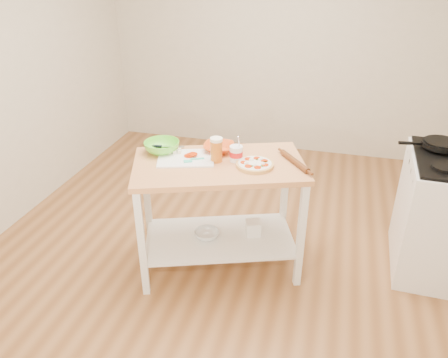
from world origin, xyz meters
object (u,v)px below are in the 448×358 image
skillet (441,144)px  green_bowl (162,147)px  prep_island (219,193)px  shelf_glass_bowl (207,234)px  pizza (255,164)px  yogurt_tub (236,154)px  rolling_pin (295,161)px  shelf_bin (253,228)px  orange_bowl (219,148)px  gas_stove (448,216)px  cutting_board (186,158)px  spatula (193,160)px  knife (161,146)px  beer_pint (216,150)px

skillet → green_bowl: 2.06m
prep_island → green_bowl: bearing=170.9°
green_bowl → shelf_glass_bowl: bearing=-16.3°
pizza → yogurt_tub: 0.16m
rolling_pin → shelf_bin: size_ratio=3.08×
orange_bowl → gas_stove: bearing=7.1°
gas_stove → orange_bowl: gas_stove is taller
prep_island → skillet: bearing=20.6°
green_bowl → shelf_bin: size_ratio=2.37×
skillet → shelf_glass_bowl: 1.87m
cutting_board → green_bowl: 0.22m
spatula → shelf_glass_bowl: (0.09, -0.00, -0.63)m
knife → orange_bowl: bearing=-1.7°
skillet → beer_pint: bearing=-169.7°
yogurt_tub → cutting_board: bearing=-170.9°
cutting_board → shelf_bin: cutting_board is taller
gas_stove → green_bowl: (-2.13, -0.34, 0.47)m
spatula → knife: bearing=126.0°
gas_stove → yogurt_tub: (-1.56, -0.35, 0.48)m
rolling_pin → shelf_glass_bowl: (-0.61, -0.16, -0.63)m
yogurt_tub → knife: bearing=173.6°
cutting_board → shelf_glass_bowl: size_ratio=2.46×
gas_stove → shelf_glass_bowl: size_ratio=5.81×
knife → shelf_bin: size_ratio=2.41×
prep_island → spatula: (-0.18, -0.03, 0.27)m
pizza → rolling_pin: bearing=22.7°
pizza → rolling_pin: 0.29m
pizza → green_bowl: size_ratio=1.01×
gas_stove → knife: size_ratio=4.16×
gas_stove → green_bowl: bearing=-169.0°
rolling_pin → shelf_bin: (-0.28, -0.01, -0.60)m
beer_pint → shelf_glass_bowl: beer_pint is taller
pizza → beer_pint: bearing=177.7°
skillet → orange_bowl: skillet is taller
orange_bowl → rolling_pin: 0.58m
pizza → rolling_pin: size_ratio=0.78×
spatula → orange_bowl: 0.26m
skillet → rolling_pin: skillet is taller
skillet → knife: bearing=-176.9°
knife → beer_pint: beer_pint is taller
gas_stove → cutting_board: 2.01m
yogurt_tub → rolling_pin: yogurt_tub is taller
spatula → yogurt_tub: 0.31m
pizza → spatula: (-0.44, -0.05, -0.00)m
pizza → orange_bowl: (-0.31, 0.19, 0.01)m
pizza → yogurt_tub: bearing=160.6°
pizza → cutting_board: 0.51m
yogurt_tub → rolling_pin: bearing=8.0°
gas_stove → skillet: gas_stove is taller
beer_pint → shelf_bin: (0.27, 0.09, -0.67)m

